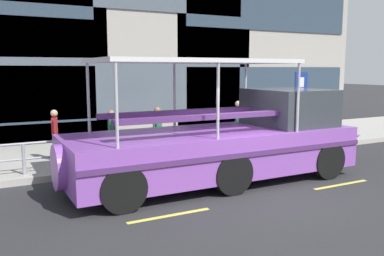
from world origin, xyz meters
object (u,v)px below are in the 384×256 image
(pedestrian_near_bow, at_px, (238,117))
(pedestrian_near_stern, at_px, (55,130))
(pedestrian_mid_left, at_px, (157,125))
(duck_tour_boat, at_px, (231,141))
(parking_sign, at_px, (300,94))
(pedestrian_mid_right, at_px, (112,130))

(pedestrian_near_bow, distance_m, pedestrian_near_stern, 6.70)
(pedestrian_mid_left, bearing_deg, pedestrian_near_stern, 172.59)
(duck_tour_boat, distance_m, pedestrian_mid_left, 3.32)
(duck_tour_boat, relative_size, pedestrian_near_stern, 6.16)
(parking_sign, xyz_separation_m, pedestrian_near_bow, (-2.13, 1.01, -0.85))
(parking_sign, xyz_separation_m, pedestrian_mid_left, (-5.68, 0.41, -0.87))
(parking_sign, xyz_separation_m, pedestrian_near_stern, (-8.83, 0.82, -0.86))
(pedestrian_mid_left, distance_m, pedestrian_near_stern, 3.18)
(parking_sign, bearing_deg, pedestrian_near_stern, 174.68)
(duck_tour_boat, relative_size, pedestrian_mid_left, 6.24)
(duck_tour_boat, height_order, pedestrian_mid_right, duck_tour_boat)
(parking_sign, bearing_deg, pedestrian_mid_right, 179.30)
(parking_sign, distance_m, pedestrian_near_stern, 8.91)
(pedestrian_mid_right, relative_size, pedestrian_near_stern, 0.99)
(pedestrian_mid_right, height_order, pedestrian_near_stern, pedestrian_near_stern)
(pedestrian_near_stern, bearing_deg, parking_sign, -5.32)
(pedestrian_near_bow, bearing_deg, pedestrian_near_stern, -178.36)
(parking_sign, height_order, pedestrian_near_stern, parking_sign)
(pedestrian_mid_left, distance_m, pedestrian_mid_right, 1.66)
(pedestrian_mid_left, relative_size, pedestrian_mid_right, 1.00)
(pedestrian_mid_right, xyz_separation_m, pedestrian_near_stern, (-1.52, 0.73, 0.01))
(duck_tour_boat, bearing_deg, pedestrian_mid_right, 128.95)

